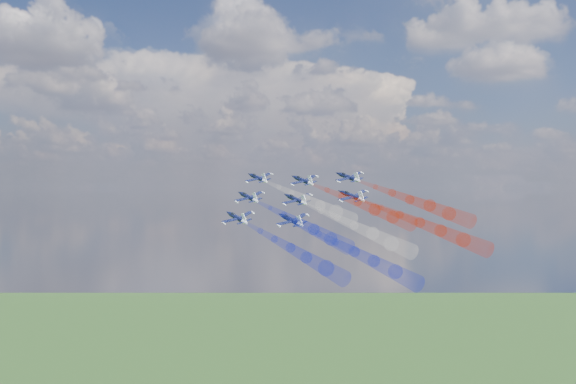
# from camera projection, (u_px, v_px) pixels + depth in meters

# --- Properties ---
(jet_lead) EXTENTS (13.95, 14.04, 7.88)m
(jet_lead) POSITION_uv_depth(u_px,v_px,m) (258.00, 178.00, 182.63)
(jet_lead) COLOR black
(trail_lead) EXTENTS (28.55, 30.72, 13.64)m
(trail_lead) POSITION_uv_depth(u_px,v_px,m) (306.00, 199.00, 163.42)
(trail_lead) COLOR white
(jet_inner_left) EXTENTS (13.95, 14.04, 7.88)m
(jet_inner_left) POSITION_uv_depth(u_px,v_px,m) (248.00, 197.00, 170.49)
(jet_inner_left) COLOR black
(trail_inner_left) EXTENTS (28.55, 30.72, 13.64)m
(trail_inner_left) POSITION_uv_depth(u_px,v_px,m) (299.00, 222.00, 151.28)
(trail_inner_left) COLOR #1826D3
(jet_inner_right) EXTENTS (13.95, 14.04, 7.88)m
(jet_inner_right) POSITION_uv_depth(u_px,v_px,m) (303.00, 180.00, 176.86)
(jet_inner_right) COLOR black
(trail_inner_right) EXTENTS (28.55, 30.72, 13.64)m
(trail_inner_right) POSITION_uv_depth(u_px,v_px,m) (358.00, 202.00, 157.65)
(trail_inner_right) COLOR red
(jet_outer_left) EXTENTS (13.95, 14.04, 7.88)m
(jet_outer_left) POSITION_uv_depth(u_px,v_px,m) (237.00, 218.00, 157.90)
(jet_outer_left) COLOR black
(trail_outer_left) EXTENTS (28.55, 30.72, 13.64)m
(trail_outer_left) POSITION_uv_depth(u_px,v_px,m) (290.00, 248.00, 138.69)
(trail_outer_left) COLOR #1826D3
(jet_center_third) EXTENTS (13.95, 14.04, 7.88)m
(jet_center_third) POSITION_uv_depth(u_px,v_px,m) (296.00, 199.00, 165.70)
(jet_center_third) COLOR black
(trail_center_third) EXTENTS (28.55, 30.72, 13.64)m
(trail_center_third) POSITION_uv_depth(u_px,v_px,m) (354.00, 226.00, 146.49)
(trail_center_third) COLOR white
(jet_outer_right) EXTENTS (13.95, 14.04, 7.88)m
(jet_outer_right) POSITION_uv_depth(u_px,v_px,m) (348.00, 177.00, 173.37)
(jet_outer_right) COLOR black
(trail_outer_right) EXTENTS (28.55, 30.72, 13.64)m
(trail_outer_right) POSITION_uv_depth(u_px,v_px,m) (410.00, 199.00, 154.16)
(trail_outer_right) COLOR red
(jet_rear_left) EXTENTS (13.95, 14.04, 7.88)m
(jet_rear_left) POSITION_uv_depth(u_px,v_px,m) (291.00, 220.00, 153.74)
(jet_rear_left) COLOR black
(trail_rear_left) EXTENTS (28.55, 30.72, 13.64)m
(trail_rear_left) POSITION_uv_depth(u_px,v_px,m) (354.00, 252.00, 134.53)
(trail_rear_left) COLOR #1826D3
(jet_rear_right) EXTENTS (13.95, 14.04, 7.88)m
(jet_rear_right) POSITION_uv_depth(u_px,v_px,m) (352.00, 196.00, 160.55)
(jet_rear_right) COLOR black
(trail_rear_right) EXTENTS (28.55, 30.72, 13.64)m
(trail_rear_right) POSITION_uv_depth(u_px,v_px,m) (420.00, 223.00, 141.33)
(trail_rear_right) COLOR red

